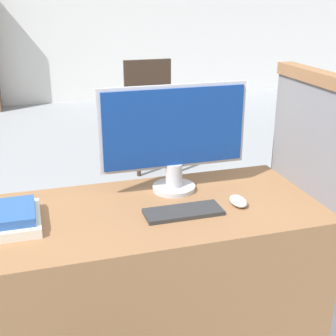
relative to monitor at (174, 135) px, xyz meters
The scene contains 8 objects.
wall_back 5.26m from the monitor, 91.78° to the left, with size 12.00×0.06×2.80m.
desk 0.66m from the monitor, 136.49° to the right, with size 1.39×0.64×0.74m.
carrel_divider 0.68m from the monitor, 17.87° to the right, with size 0.07×0.59×1.25m.
monitor is the anchor object (origin of this frame).
keyboard 0.34m from the monitor, 98.31° to the right, with size 0.30×0.12×0.02m.
mouse 0.38m from the monitor, 47.82° to the right, with size 0.06×0.10×0.04m.
book_stack 0.71m from the monitor, 167.67° to the right, with size 0.20×0.27×0.07m.
far_chair 2.40m from the monitor, 77.86° to the left, with size 0.44×0.44×0.96m.
Camera 1 is at (-0.39, -1.30, 1.55)m, focal length 50.00 mm.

